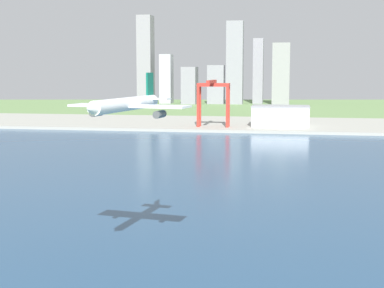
# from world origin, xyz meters

# --- Properties ---
(ground_plane) EXTENTS (2400.00, 2400.00, 0.00)m
(ground_plane) POSITION_xyz_m (0.00, 300.00, 0.00)
(ground_plane) COLOR #65864E
(water_bay) EXTENTS (840.00, 360.00, 0.15)m
(water_bay) POSITION_xyz_m (0.00, 240.00, 0.07)
(water_bay) COLOR navy
(water_bay) RESTS_ON ground
(industrial_pier) EXTENTS (840.00, 140.00, 2.50)m
(industrial_pier) POSITION_xyz_m (0.00, 490.00, 1.25)
(industrial_pier) COLOR #9B9B90
(industrial_pier) RESTS_ON ground
(airplane_landing) EXTENTS (30.85, 37.37, 10.80)m
(airplane_landing) POSITION_xyz_m (4.72, 99.73, 41.34)
(airplane_landing) COLOR white
(port_crane_red) EXTENTS (27.01, 42.48, 39.48)m
(port_crane_red) POSITION_xyz_m (-22.52, 443.34, 31.24)
(port_crane_red) COLOR #B72D23
(port_crane_red) RESTS_ON industrial_pier
(warehouse_main) EXTENTS (48.74, 31.14, 17.54)m
(warehouse_main) POSITION_xyz_m (33.22, 461.86, 11.29)
(warehouse_main) COLOR white
(warehouse_main) RESTS_ON industrial_pier
(distant_skyline) EXTENTS (232.09, 48.35, 134.01)m
(distant_skyline) POSITION_xyz_m (-94.22, 831.67, 50.36)
(distant_skyline) COLOR gray
(distant_skyline) RESTS_ON ground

